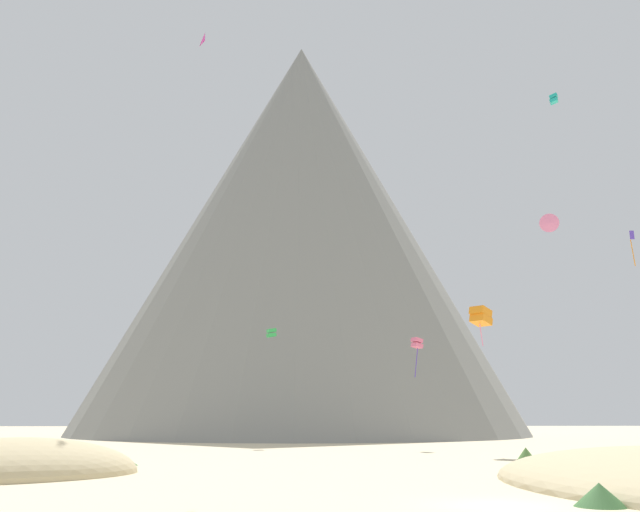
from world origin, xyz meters
name	(u,v)px	position (x,y,z in m)	size (l,w,h in m)	color
ground_plane	(503,506)	(0.00, 0.00, 0.00)	(400.00, 400.00, 0.00)	beige
dune_foreground_right	(13,476)	(-21.27, 13.63, 0.00)	(13.35, 9.34, 3.89)	#C6B284
bush_near_right	(600,495)	(3.26, -0.36, 0.39)	(1.78, 1.78, 0.79)	#386633
bush_far_right	(120,460)	(-17.62, 21.74, 0.34)	(2.21, 2.21, 0.68)	#477238
bush_mid_center	(526,455)	(8.45, 22.65, 0.51)	(1.51, 1.51, 1.01)	#568442
bush_far_left	(75,467)	(-19.28, 17.58, 0.21)	(2.65, 2.65, 0.42)	#668C4C
rock_massif	(297,238)	(-5.30, 94.40, 32.78)	(101.79, 101.79, 68.15)	gray
kite_green_low	(271,333)	(-8.72, 50.40, 11.54)	(1.12, 1.09, 0.98)	green
kite_indigo_mid	(632,242)	(25.00, 38.39, 18.92)	(0.58, 0.39, 3.45)	#5138B2
kite_magenta_high	(204,40)	(-15.79, 40.80, 39.73)	(1.16, 1.69, 1.56)	#D1339E
kite_rainbow_low	(417,344)	(5.50, 44.14, 9.88)	(1.21, 1.19, 3.83)	#E5668C
kite_orange_low	(481,316)	(9.19, 34.44, 11.27)	(2.05, 2.04, 3.33)	orange
kite_pink_mid	(549,223)	(22.96, 53.23, 24.74)	(2.12, 0.99, 2.22)	pink
kite_teal_high	(554,99)	(22.56, 48.28, 37.79)	(1.22, 1.18, 1.12)	teal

